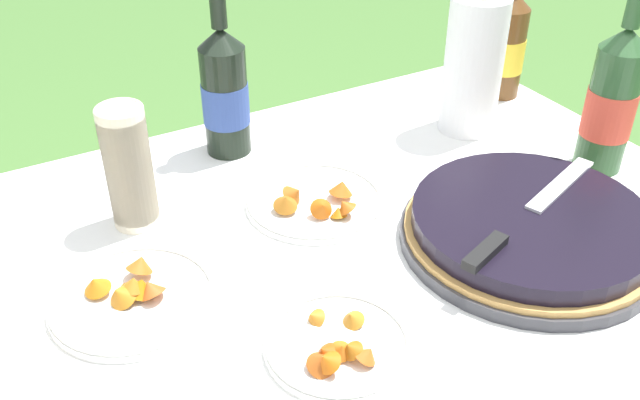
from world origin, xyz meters
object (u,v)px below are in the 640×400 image
snack_plate_left (133,296)px  snack_plate_near (316,200)px  snack_plate_far (338,344)px  paper_towel_roll (473,66)px  serving_knife (524,217)px  berry_tart (529,228)px  juice_bottle_red (225,92)px  cider_bottle_amber (507,44)px  cup_stack (129,168)px  cider_bottle_green (612,101)px

snack_plate_left → snack_plate_near: bearing=14.3°
snack_plate_far → paper_towel_roll: size_ratio=0.73×
paper_towel_roll → serving_knife: bearing=-117.9°
berry_tart → snack_plate_left: bearing=164.0°
berry_tart → juice_bottle_red: juice_bottle_red is taller
berry_tart → snack_plate_left: (-0.56, 0.16, -0.02)m
berry_tart → snack_plate_left: 0.59m
juice_bottle_red → snack_plate_near: size_ratio=1.38×
serving_knife → snack_plate_left: size_ratio=1.58×
serving_knife → snack_plate_near: serving_knife is taller
cider_bottle_amber → snack_plate_near: 0.59m
paper_towel_roll → cup_stack: bearing=179.7°
snack_plate_near → paper_towel_roll: (0.39, 0.10, 0.12)m
berry_tart → juice_bottle_red: 0.57m
berry_tart → snack_plate_far: (-0.37, -0.05, -0.02)m
snack_plate_near → serving_knife: bearing=-51.4°
cider_bottle_green → juice_bottle_red: (-0.55, 0.38, -0.01)m
serving_knife → snack_plate_far: size_ratio=1.89×
snack_plate_far → snack_plate_near: bearing=65.9°
cup_stack → snack_plate_left: 0.21m
cup_stack → snack_plate_left: size_ratio=0.88×
snack_plate_left → paper_towel_roll: 0.75m
cup_stack → snack_plate_near: cup_stack is taller
snack_plate_near → cider_bottle_green: bearing=-15.0°
cup_stack → snack_plate_left: bearing=-108.9°
cup_stack → snack_plate_far: cup_stack is taller
serving_knife → cup_stack: (-0.47, 0.36, 0.04)m
serving_knife → cider_bottle_green: (0.30, 0.12, 0.07)m
cider_bottle_green → snack_plate_far: size_ratio=1.78×
berry_tart → snack_plate_left: berry_tart is taller
cider_bottle_green → juice_bottle_red: bearing=145.7°
berry_tart → cider_bottle_green: bearing=22.5°
snack_plate_left → cup_stack: bearing=71.1°
serving_knife → cider_bottle_amber: size_ratio=1.19×
serving_knife → cider_bottle_green: 0.33m
cider_bottle_amber → snack_plate_far: size_ratio=1.60×
cup_stack → juice_bottle_red: (0.22, 0.14, 0.02)m
cup_stack → paper_towel_roll: size_ratio=0.77×
snack_plate_far → cider_bottle_green: bearing=14.6°
cider_bottle_green → cup_stack: bearing=163.2°
snack_plate_near → juice_bottle_red: bearing=101.7°
cider_bottle_amber → cup_stack: bearing=-174.2°
paper_towel_roll → berry_tart: bearing=-114.9°
berry_tart → cider_bottle_green: size_ratio=1.15×
snack_plate_near → snack_plate_left: size_ratio=1.01×
juice_bottle_red → cider_bottle_green: bearing=-34.3°
berry_tart → serving_knife: 0.05m
cup_stack → snack_plate_near: bearing=-20.2°
snack_plate_far → berry_tart: bearing=8.3°
cider_bottle_green → snack_plate_far: cider_bottle_green is taller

